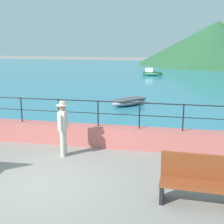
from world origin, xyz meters
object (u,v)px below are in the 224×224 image
boat_1 (151,73)px  boat_2 (129,102)px  person_walking (63,126)px  bench_far (199,179)px

boat_1 → boat_2: 15.03m
person_walking → boat_1: 22.94m
bench_far → person_walking: bearing=151.7°
bench_far → boat_2: (-3.07, 10.02, -0.30)m
boat_1 → boat_2: size_ratio=1.02×
person_walking → boat_2: (0.90, 7.88, -0.72)m
bench_far → person_walking: 4.54m
boat_1 → boat_2: (-0.02, -15.03, -0.07)m
person_walking → boat_2: 7.96m
person_walking → boat_1: bearing=87.7°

